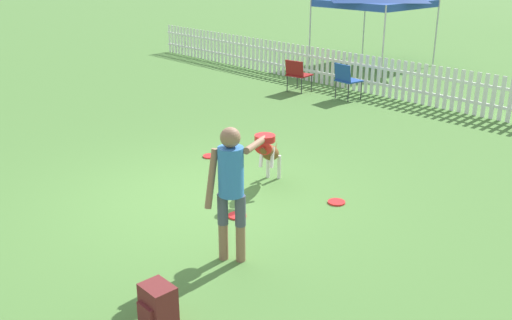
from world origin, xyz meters
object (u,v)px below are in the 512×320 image
Objects in this scene: frisbee_near_dog at (336,202)px; folding_chair_green_right at (346,78)px; leaping_dog at (269,153)px; backpack_on_grass at (158,307)px; folding_chair_center at (297,73)px; handler_person at (233,178)px; frisbee_midfield at (237,216)px; frisbee_near_handler at (210,156)px.

folding_chair_green_right is (-3.71, 4.79, 0.50)m from frisbee_near_dog.
leaping_dog is 4.28× the size of frisbee_near_dog.
folding_chair_center is at bearing 125.80° from backpack_on_grass.
handler_person is at bearing 109.97° from backpack_on_grass.
frisbee_midfield is (-0.79, 0.73, -0.96)m from handler_person.
handler_person is 3.63× the size of backpack_on_grass.
leaping_dog is 4.28× the size of frisbee_midfield.
frisbee_near_dog is (2.70, 0.10, 0.00)m from frisbee_near_handler.
folding_chair_center is at bearing 138.02° from frisbee_near_dog.
leaping_dog is at bearing -6.06° from frisbee_near_handler.
frisbee_near_dog is 0.30× the size of folding_chair_center.
handler_person is 1.83× the size of folding_chair_green_right.
frisbee_near_handler and frisbee_midfield have the same top height.
backpack_on_grass is 9.27m from folding_chair_green_right.
leaping_dog is at bearing 90.32° from handler_person.
handler_person is at bearing -33.83° from frisbee_near_handler.
frisbee_near_handler is at bearing -41.13° from leaping_dog.
frisbee_near_dog is at bearing 101.23° from backpack_on_grass.
frisbee_near_dog is at bearing 60.03° from handler_person.
frisbee_near_dog is 0.56× the size of backpack_on_grass.
folding_chair_center is 1.34m from folding_chair_green_right.
frisbee_near_handler is 5.20m from folding_chair_center.
leaping_dog is 2.42× the size of backpack_on_grass.
frisbee_near_handler is 2.41m from frisbee_midfield.
handler_person is at bearing 90.32° from leaping_dog.
leaping_dog reaches higher than backpack_on_grass.
backpack_on_grass is at bearing 117.58° from folding_chair_center.
handler_person reaches higher than frisbee_midfield.
folding_chair_center is (-3.96, 4.80, -0.05)m from leaping_dog.
handler_person is 1.96× the size of folding_chair_center.
leaping_dog is 3.57m from backpack_on_grass.
handler_person is 2.20m from leaping_dog.
frisbee_near_handler is at bearing -177.85° from frisbee_near_dog.
leaping_dog reaches higher than frisbee_near_handler.
folding_chair_green_right is at bearing 84.63° from handler_person.
leaping_dog is 1.72m from frisbee_near_handler.
frisbee_midfield is 6.85m from folding_chair_green_right.
handler_person is 6.44× the size of frisbee_near_handler.
folding_chair_center is (-5.21, 6.55, -0.50)m from handler_person.
handler_person is 1.62m from backpack_on_grass.
backpack_on_grass is at bearing 84.17° from leaping_dog.
folding_chair_green_right is at bearing 101.70° from frisbee_near_handler.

